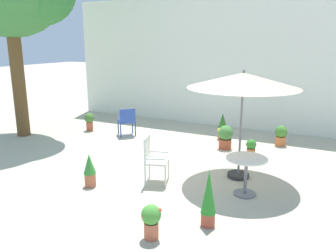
{
  "coord_description": "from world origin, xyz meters",
  "views": [
    {
      "loc": [
        3.25,
        -6.43,
        2.72
      ],
      "look_at": [
        0.0,
        0.15,
        0.87
      ],
      "focal_mm": 35.94,
      "sensor_mm": 36.0,
      "label": 1
    }
  ],
  "objects_px": {
    "patio_chair_0": "(153,156)",
    "potted_plant_7": "(89,120)",
    "potted_plant_0": "(225,136)",
    "potted_plant_3": "(151,219)",
    "patio_chair_1": "(127,120)",
    "cafe_table_0": "(246,169)",
    "patio_umbrella_0": "(243,81)",
    "potted_plant_6": "(281,135)",
    "potted_plant_2": "(222,126)",
    "potted_plant_4": "(251,148)",
    "potted_plant_5": "(90,170)",
    "potted_plant_1": "(209,198)"
  },
  "relations": [
    {
      "from": "patio_chair_0",
      "to": "potted_plant_7",
      "type": "bearing_deg",
      "value": 144.75
    },
    {
      "from": "potted_plant_0",
      "to": "potted_plant_3",
      "type": "height_order",
      "value": "potted_plant_0"
    },
    {
      "from": "patio_chair_1",
      "to": "potted_plant_7",
      "type": "distance_m",
      "value": 1.41
    },
    {
      "from": "cafe_table_0",
      "to": "patio_chair_1",
      "type": "xyz_separation_m",
      "value": [
        -4.08,
        2.37,
        -0.01
      ]
    },
    {
      "from": "patio_umbrella_0",
      "to": "potted_plant_6",
      "type": "xyz_separation_m",
      "value": [
        0.44,
        2.65,
        -1.68
      ]
    },
    {
      "from": "patio_chair_0",
      "to": "potted_plant_2",
      "type": "height_order",
      "value": "patio_chair_0"
    },
    {
      "from": "potted_plant_4",
      "to": "patio_chair_1",
      "type": "bearing_deg",
      "value": 175.73
    },
    {
      "from": "cafe_table_0",
      "to": "potted_plant_0",
      "type": "xyz_separation_m",
      "value": [
        -1.13,
        2.48,
        -0.16
      ]
    },
    {
      "from": "potted_plant_2",
      "to": "potted_plant_5",
      "type": "distance_m",
      "value": 4.41
    },
    {
      "from": "potted_plant_1",
      "to": "potted_plant_6",
      "type": "relative_size",
      "value": 1.63
    },
    {
      "from": "potted_plant_6",
      "to": "potted_plant_2",
      "type": "bearing_deg",
      "value": -174.51
    },
    {
      "from": "patio_chair_0",
      "to": "potted_plant_2",
      "type": "bearing_deg",
      "value": 84.68
    },
    {
      "from": "patio_umbrella_0",
      "to": "potted_plant_7",
      "type": "distance_m",
      "value": 5.66
    },
    {
      "from": "patio_chair_1",
      "to": "potted_plant_6",
      "type": "height_order",
      "value": "patio_chair_1"
    },
    {
      "from": "patio_umbrella_0",
      "to": "patio_chair_1",
      "type": "height_order",
      "value": "patio_umbrella_0"
    },
    {
      "from": "potted_plant_0",
      "to": "potted_plant_3",
      "type": "relative_size",
      "value": 1.2
    },
    {
      "from": "patio_umbrella_0",
      "to": "potted_plant_1",
      "type": "relative_size",
      "value": 2.49
    },
    {
      "from": "potted_plant_4",
      "to": "potted_plant_5",
      "type": "distance_m",
      "value": 3.89
    },
    {
      "from": "patio_chair_0",
      "to": "potted_plant_0",
      "type": "xyz_separation_m",
      "value": [
        0.65,
        2.73,
        -0.21
      ]
    },
    {
      "from": "potted_plant_2",
      "to": "potted_plant_5",
      "type": "height_order",
      "value": "potted_plant_2"
    },
    {
      "from": "patio_chair_0",
      "to": "potted_plant_7",
      "type": "xyz_separation_m",
      "value": [
        -3.7,
        2.62,
        -0.21
      ]
    },
    {
      "from": "cafe_table_0",
      "to": "potted_plant_0",
      "type": "distance_m",
      "value": 2.73
    },
    {
      "from": "potted_plant_4",
      "to": "potted_plant_5",
      "type": "height_order",
      "value": "potted_plant_5"
    },
    {
      "from": "cafe_table_0",
      "to": "potted_plant_3",
      "type": "distance_m",
      "value": 2.17
    },
    {
      "from": "cafe_table_0",
      "to": "potted_plant_6",
      "type": "height_order",
      "value": "cafe_table_0"
    },
    {
      "from": "potted_plant_3",
      "to": "potted_plant_7",
      "type": "relative_size",
      "value": 0.92
    },
    {
      "from": "potted_plant_0",
      "to": "potted_plant_4",
      "type": "distance_m",
      "value": 0.86
    },
    {
      "from": "patio_chair_1",
      "to": "potted_plant_7",
      "type": "bearing_deg",
      "value": -179.85
    },
    {
      "from": "patio_umbrella_0",
      "to": "patio_chair_1",
      "type": "distance_m",
      "value": 4.36
    },
    {
      "from": "patio_umbrella_0",
      "to": "potted_plant_0",
      "type": "bearing_deg",
      "value": 115.15
    },
    {
      "from": "potted_plant_2",
      "to": "potted_plant_3",
      "type": "height_order",
      "value": "potted_plant_2"
    },
    {
      "from": "potted_plant_2",
      "to": "potted_plant_7",
      "type": "bearing_deg",
      "value": -167.67
    },
    {
      "from": "cafe_table_0",
      "to": "potted_plant_4",
      "type": "distance_m",
      "value": 2.14
    },
    {
      "from": "potted_plant_3",
      "to": "potted_plant_4",
      "type": "relative_size",
      "value": 1.14
    },
    {
      "from": "patio_chair_0",
      "to": "potted_plant_7",
      "type": "relative_size",
      "value": 1.69
    },
    {
      "from": "potted_plant_0",
      "to": "potted_plant_5",
      "type": "relative_size",
      "value": 0.94
    },
    {
      "from": "patio_chair_0",
      "to": "potted_plant_4",
      "type": "bearing_deg",
      "value": 59.0
    },
    {
      "from": "patio_umbrella_0",
      "to": "potted_plant_2",
      "type": "distance_m",
      "value": 3.16
    },
    {
      "from": "potted_plant_4",
      "to": "potted_plant_0",
      "type": "bearing_deg",
      "value": 153.33
    },
    {
      "from": "patio_chair_0",
      "to": "potted_plant_3",
      "type": "relative_size",
      "value": 1.84
    },
    {
      "from": "patio_umbrella_0",
      "to": "potted_plant_6",
      "type": "height_order",
      "value": "patio_umbrella_0"
    },
    {
      "from": "potted_plant_2",
      "to": "potted_plant_7",
      "type": "height_order",
      "value": "potted_plant_2"
    },
    {
      "from": "patio_umbrella_0",
      "to": "potted_plant_3",
      "type": "bearing_deg",
      "value": -100.88
    },
    {
      "from": "cafe_table_0",
      "to": "potted_plant_1",
      "type": "distance_m",
      "value": 1.34
    },
    {
      "from": "patio_chair_1",
      "to": "potted_plant_5",
      "type": "relative_size",
      "value": 1.27
    },
    {
      "from": "potted_plant_5",
      "to": "potted_plant_7",
      "type": "relative_size",
      "value": 1.17
    },
    {
      "from": "potted_plant_0",
      "to": "potted_plant_4",
      "type": "relative_size",
      "value": 1.37
    },
    {
      "from": "potted_plant_6",
      "to": "patio_chair_0",
      "type": "bearing_deg",
      "value": -117.54
    },
    {
      "from": "potted_plant_3",
      "to": "potted_plant_0",
      "type": "bearing_deg",
      "value": 93.67
    },
    {
      "from": "patio_chair_0",
      "to": "potted_plant_5",
      "type": "height_order",
      "value": "patio_chair_0"
    }
  ]
}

